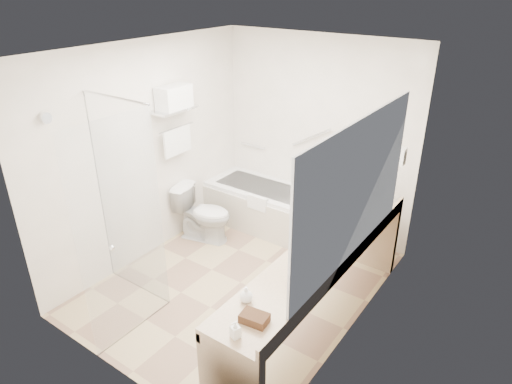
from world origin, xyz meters
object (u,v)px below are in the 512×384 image
Objects in this scene: bathtub at (266,206)px; water_bottle_left at (363,191)px; toilet at (204,214)px; vanity_counter at (319,273)px; amenity_basket at (254,318)px.

bathtub is 1.53m from water_bottle_left.
toilet is at bearing -161.52° from water_bottle_left.
bathtub is 8.30× the size of water_bottle_left.
vanity_counter is 3.75× the size of toilet.
vanity_counter is at bearing -42.35° from bathtub.
amenity_basket is 1.03× the size of water_bottle_left.
toilet is 3.74× the size of water_bottle_left.
water_bottle_left is (1.82, 0.61, 0.58)m from toilet.
toilet is 2.67m from amenity_basket.
vanity_counter is 2.10m from toilet.
vanity_counter is at bearing -122.14° from toilet.
vanity_counter reaches higher than bathtub.
bathtub is at bearing 122.42° from amenity_basket.
toilet is at bearing -121.04° from bathtub.
toilet is at bearing 162.02° from vanity_counter.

